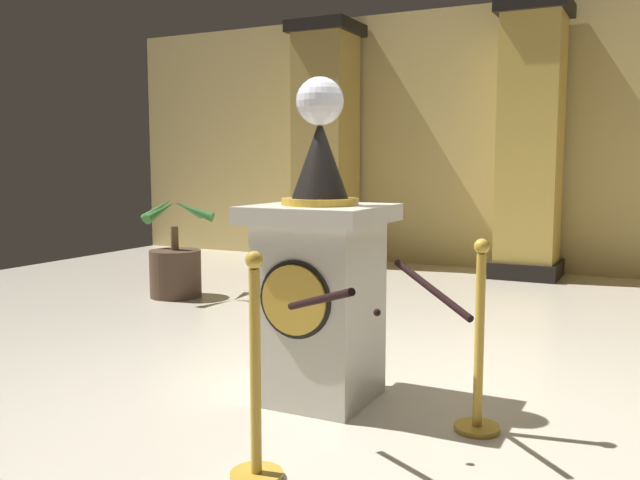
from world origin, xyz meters
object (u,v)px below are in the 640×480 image
(stanchion_near, at_px, (256,401))
(stanchion_far, at_px, (479,365))
(pedestal_clock, at_px, (320,277))
(potted_palm_left, at_px, (175,266))

(stanchion_near, bearing_deg, stanchion_far, 52.95)
(pedestal_clock, bearing_deg, stanchion_near, -78.55)
(pedestal_clock, xyz_separation_m, potted_palm_left, (-2.78, 2.13, -0.42))
(stanchion_near, xyz_separation_m, stanchion_far, (0.75, 0.99, -0.00))
(pedestal_clock, height_order, stanchion_near, pedestal_clock)
(stanchion_near, height_order, potted_palm_left, potted_palm_left)
(stanchion_far, xyz_separation_m, potted_palm_left, (-3.74, 2.19, -0.03))
(stanchion_near, bearing_deg, pedestal_clock, 101.45)
(stanchion_far, relative_size, potted_palm_left, 0.95)
(pedestal_clock, relative_size, stanchion_far, 1.85)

